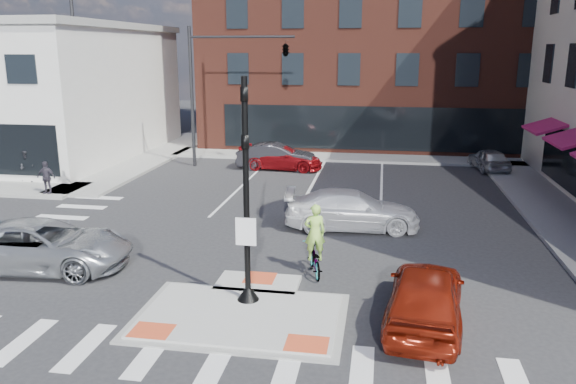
% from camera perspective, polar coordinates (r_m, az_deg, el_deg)
% --- Properties ---
extents(ground, '(120.00, 120.00, 0.00)m').
position_cam_1_polar(ground, '(15.32, -4.41, -11.85)').
color(ground, '#28282B').
rests_on(ground, ground).
extents(refuge_island, '(5.40, 4.65, 0.13)m').
position_cam_1_polar(refuge_island, '(15.07, -4.66, -12.10)').
color(refuge_island, gray).
rests_on(refuge_island, ground).
extents(sidewalk_nw, '(23.50, 20.50, 0.15)m').
position_cam_1_polar(sidewalk_nw, '(35.64, -25.15, 2.16)').
color(sidewalk_nw, gray).
rests_on(sidewalk_nw, ground).
extents(sidewalk_e, '(3.00, 24.00, 0.15)m').
position_cam_1_polar(sidewalk_e, '(25.35, 26.14, -2.44)').
color(sidewalk_e, gray).
rests_on(sidewalk_e, ground).
extents(sidewalk_n, '(26.00, 3.00, 0.15)m').
position_cam_1_polar(sidewalk_n, '(35.95, 8.76, 3.46)').
color(sidewalk_n, gray).
rests_on(sidewalk_n, ground).
extents(building_n, '(24.40, 18.40, 15.50)m').
position_cam_1_polar(building_n, '(45.33, 9.39, 15.47)').
color(building_n, '#522319').
rests_on(building_n, ground).
extents(building_far_left, '(10.00, 12.00, 10.00)m').
position_cam_1_polar(building_far_left, '(65.76, 3.18, 12.78)').
color(building_far_left, slate).
rests_on(building_far_left, ground).
extents(building_far_right, '(12.00, 12.00, 12.00)m').
position_cam_1_polar(building_far_right, '(67.56, 14.72, 13.24)').
color(building_far_right, brown).
rests_on(building_far_right, ground).
extents(signal_pole, '(0.60, 0.60, 5.98)m').
position_cam_1_polar(signal_pole, '(14.80, -4.22, -2.97)').
color(signal_pole, black).
rests_on(signal_pole, refuge_island).
extents(mast_arm_signal, '(6.10, 2.24, 8.00)m').
position_cam_1_polar(mast_arm_signal, '(32.07, -2.91, 13.34)').
color(mast_arm_signal, black).
rests_on(mast_arm_signal, ground).
extents(silver_suv, '(5.76, 3.07, 1.54)m').
position_cam_1_polar(silver_suv, '(19.28, -23.71, -4.98)').
color(silver_suv, '#AFB3B7').
rests_on(silver_suv, ground).
extents(red_sedan, '(2.36, 4.75, 1.56)m').
position_cam_1_polar(red_sedan, '(14.65, 13.78, -10.15)').
color(red_sedan, maroon).
rests_on(red_sedan, ground).
extents(white_pickup, '(5.32, 2.58, 1.49)m').
position_cam_1_polar(white_pickup, '(21.71, 6.51, -1.82)').
color(white_pickup, white).
rests_on(white_pickup, ground).
extents(bg_car_dark, '(4.52, 1.60, 1.49)m').
position_cam_1_polar(bg_car_dark, '(32.39, -1.18, 3.64)').
color(bg_car_dark, '#2A292F').
rests_on(bg_car_dark, ground).
extents(bg_car_silver, '(2.11, 3.93, 1.27)m').
position_cam_1_polar(bg_car_silver, '(34.05, 19.73, 3.14)').
color(bg_car_silver, silver).
rests_on(bg_car_silver, ground).
extents(bg_car_red, '(4.82, 2.23, 1.36)m').
position_cam_1_polar(bg_car_red, '(32.34, -0.66, 3.52)').
color(bg_car_red, maroon).
rests_on(bg_car_red, ground).
extents(cyclist, '(1.07, 1.87, 2.23)m').
position_cam_1_polar(cyclist, '(17.30, 2.72, -5.97)').
color(cyclist, '#3F3F44').
rests_on(cyclist, ground).
extents(pedestrian_a, '(0.91, 0.78, 1.65)m').
position_cam_1_polar(pedestrian_a, '(31.44, -24.96, 2.40)').
color(pedestrian_a, black).
rests_on(pedestrian_a, sidewalk_nw).
extents(pedestrian_b, '(0.92, 0.40, 1.55)m').
position_cam_1_polar(pedestrian_b, '(28.56, -23.36, 1.37)').
color(pedestrian_b, '#36313C').
rests_on(pedestrian_b, sidewalk_nw).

